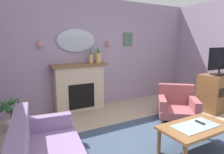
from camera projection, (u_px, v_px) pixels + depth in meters
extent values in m
cube|color=#9E8CA8|center=(100.00, 53.00, 5.12)|extent=(6.62, 0.10, 2.77)
cube|color=#38475B|center=(171.00, 147.00, 3.10)|extent=(3.20, 2.40, 0.01)
cube|color=beige|center=(80.00, 88.00, 4.77)|extent=(1.20, 0.28, 1.10)
cube|color=black|center=(81.00, 96.00, 4.71)|extent=(0.64, 0.12, 0.60)
cube|color=brown|center=(79.00, 65.00, 4.65)|extent=(1.36, 0.36, 0.06)
cylinder|color=tan|center=(91.00, 59.00, 4.75)|extent=(0.09, 0.09, 0.22)
cone|color=#38753D|center=(91.00, 51.00, 4.71)|extent=(0.10, 0.10, 0.16)
cylinder|color=tan|center=(98.00, 58.00, 4.84)|extent=(0.14, 0.14, 0.24)
cone|color=#2D6633|center=(98.00, 50.00, 4.80)|extent=(0.10, 0.10, 0.16)
ellipsoid|color=#B2BCC6|center=(76.00, 41.00, 4.67)|extent=(0.96, 0.06, 0.56)
cone|color=#D17066|center=(40.00, 43.00, 4.23)|extent=(0.14, 0.14, 0.14)
cone|color=#D17066|center=(108.00, 43.00, 5.04)|extent=(0.14, 0.14, 0.14)
cube|color=#4C6B56|center=(128.00, 39.00, 5.38)|extent=(0.28, 0.03, 0.36)
cube|color=brown|center=(195.00, 127.00, 2.89)|extent=(1.10, 0.60, 0.04)
cube|color=#8C9E99|center=(196.00, 126.00, 2.89)|extent=(0.72, 0.36, 0.01)
cylinder|color=brown|center=(159.00, 141.00, 2.91)|extent=(0.06, 0.06, 0.40)
cylinder|color=brown|center=(202.00, 128.00, 3.37)|extent=(0.06, 0.06, 0.40)
cube|color=black|center=(200.00, 123.00, 2.98)|extent=(0.04, 0.16, 0.02)
cube|color=gray|center=(20.00, 144.00, 2.24)|extent=(0.38, 1.71, 0.48)
cube|color=gray|center=(47.00, 123.00, 3.10)|extent=(0.77, 0.25, 0.24)
cylinder|color=brown|center=(70.00, 139.00, 3.28)|extent=(0.07, 0.07, 0.10)
cylinder|color=brown|center=(26.00, 147.00, 3.03)|extent=(0.07, 0.07, 0.10)
cube|color=#934C51|center=(177.00, 111.00, 4.25)|extent=(1.12, 1.12, 0.16)
cube|color=#934C51|center=(176.00, 94.00, 4.52)|extent=(0.73, 0.62, 0.45)
cube|color=#934C51|center=(162.00, 102.00, 4.27)|extent=(0.55, 0.65, 0.22)
cube|color=#934C51|center=(194.00, 103.00, 4.16)|extent=(0.55, 0.65, 0.22)
cylinder|color=brown|center=(163.00, 122.00, 3.99)|extent=(0.06, 0.06, 0.10)
cylinder|color=brown|center=(197.00, 124.00, 3.89)|extent=(0.06, 0.06, 0.10)
cylinder|color=brown|center=(160.00, 110.00, 4.66)|extent=(0.06, 0.06, 0.10)
cylinder|color=brown|center=(189.00, 112.00, 4.55)|extent=(0.06, 0.06, 0.10)
cube|color=brown|center=(216.00, 92.00, 4.75)|extent=(0.80, 0.56, 0.90)
cube|color=black|center=(219.00, 74.00, 4.65)|extent=(0.36, 0.24, 0.03)
cylinder|color=black|center=(219.00, 71.00, 4.64)|extent=(0.04, 0.04, 0.10)
cube|color=black|center=(220.00, 58.00, 4.58)|extent=(0.84, 0.04, 0.52)
cube|color=black|center=(221.00, 59.00, 4.56)|extent=(0.80, 0.01, 0.48)
cylinder|color=silver|center=(13.00, 126.00, 3.66)|extent=(0.23, 0.23, 0.20)
cylinder|color=brown|center=(12.00, 116.00, 3.62)|extent=(0.04, 0.04, 0.22)
cone|color=#2D6633|center=(18.00, 103.00, 3.65)|extent=(0.11, 0.32, 0.25)
cone|color=#2D6633|center=(14.00, 102.00, 3.70)|extent=(0.32, 0.22, 0.25)
cone|color=#2D6633|center=(8.00, 102.00, 3.66)|extent=(0.32, 0.18, 0.27)
cone|color=#2D6633|center=(4.00, 104.00, 3.58)|extent=(0.23, 0.32, 0.24)
cone|color=#2D6633|center=(4.00, 106.00, 3.46)|extent=(0.25, 0.31, 0.25)
cone|color=#2D6633|center=(8.00, 106.00, 3.45)|extent=(0.30, 0.19, 0.29)
cone|color=#2D6633|center=(16.00, 105.00, 3.53)|extent=(0.25, 0.23, 0.31)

